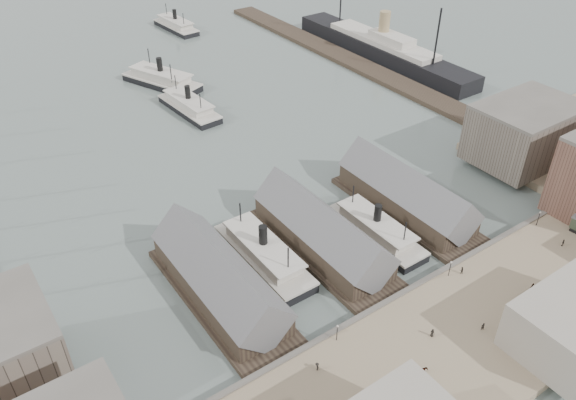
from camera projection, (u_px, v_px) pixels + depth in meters
ground at (371, 292)px, 115.84m from camera, size 900.00×900.00×0.00m
quay at (446, 352)px, 101.88m from camera, size 180.00×30.00×2.00m
seawall at (389, 303)px, 111.70m from camera, size 180.00×1.20×2.30m
east_wharf at (366, 68)px, 212.10m from camera, size 10.00×180.00×1.60m
ferry_shed_west at (219, 279)px, 112.28m from camera, size 14.00×42.00×12.60m
ferry_shed_center at (322, 233)px, 124.45m from camera, size 14.00×42.00×12.60m
ferry_shed_east at (406, 195)px, 136.62m from camera, size 14.00×42.00×12.60m
warehouse_east_back at (525, 133)px, 152.22m from camera, size 28.00×20.00×15.00m
lamp_post_near_w at (337, 330)px, 101.42m from camera, size 0.44×0.44×3.92m
lamp_post_near_e at (450, 266)px, 115.46m from camera, size 0.44×0.44×3.92m
lamp_post_far_e at (539, 216)px, 129.50m from camera, size 0.44×0.44×3.92m
ferry_docked_west at (264, 253)px, 122.20m from camera, size 8.70×29.01×10.36m
ferry_docked_east at (376, 229)px, 129.42m from camera, size 8.02×26.75×9.55m
ferry_open_near at (189, 106)px, 182.22m from camera, size 10.22×27.85×9.75m
ferry_open_mid at (162, 79)px, 199.30m from camera, size 20.13×31.93×10.97m
ferry_open_far at (176, 25)px, 249.06m from camera, size 10.22×27.39×9.58m
ocean_steamer at (382, 48)px, 221.19m from camera, size 12.36×90.30×18.06m
horse_cart_center at (420, 374)px, 95.87m from camera, size 4.86×2.54×1.42m
horse_cart_right at (532, 291)px, 112.15m from camera, size 4.86×2.54×1.71m
pedestrian_2 at (317, 367)px, 97.04m from camera, size 0.95×1.27×1.75m
pedestrian_3 at (442, 395)px, 92.42m from camera, size 1.08×0.93×1.74m
pedestrian_4 at (432, 333)px, 103.22m from camera, size 0.66×0.92×1.76m
pedestrian_5 at (483, 326)px, 104.50m from camera, size 0.78×0.71×1.76m
pedestrian_6 at (462, 270)px, 117.14m from camera, size 1.00×0.91×1.68m
pedestrian_7 at (553, 313)px, 107.38m from camera, size 0.71×1.10×1.61m
pedestrian_8 at (563, 243)px, 124.44m from camera, size 1.11×0.78×1.75m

